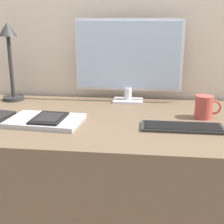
{
  "coord_description": "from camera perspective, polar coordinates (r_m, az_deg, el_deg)",
  "views": [
    {
      "loc": [
        0.18,
        -1.16,
        1.13
      ],
      "look_at": [
        0.04,
        0.05,
        0.76
      ],
      "focal_mm": 50.0,
      "sensor_mm": 36.0,
      "label": 1
    }
  ],
  "objects": [
    {
      "name": "wall_back",
      "position": [
        1.75,
        0.81,
        19.02
      ],
      "size": [
        3.6,
        0.05,
        2.4
      ],
      "color": "beige",
      "rests_on": "ground_plane"
    },
    {
      "name": "desk",
      "position": [
        1.54,
        -1.0,
        -13.71
      ],
      "size": [
        1.39,
        0.75,
        0.7
      ],
      "color": "brown",
      "rests_on": "ground_plane"
    },
    {
      "name": "monitor",
      "position": [
        1.63,
        3.08,
        9.86
      ],
      "size": [
        0.55,
        0.11,
        0.43
      ],
      "color": "silver",
      "rests_on": "desk"
    },
    {
      "name": "keyboard",
      "position": [
        1.29,
        12.7,
        -2.71
      ],
      "size": [
        0.33,
        0.12,
        0.01
      ],
      "color": "#282828",
      "rests_on": "desk"
    },
    {
      "name": "laptop",
      "position": [
        1.35,
        -12.08,
        -1.58
      ],
      "size": [
        0.32,
        0.23,
        0.02
      ],
      "color": "#A3A3A8",
      "rests_on": "desk"
    },
    {
      "name": "ereader",
      "position": [
        1.34,
        -11.45,
        -1.08
      ],
      "size": [
        0.13,
        0.18,
        0.01
      ],
      "color": "black",
      "rests_on": "laptop"
    },
    {
      "name": "desk_lamp",
      "position": [
        1.75,
        -18.23,
        10.32
      ],
      "size": [
        0.11,
        0.11,
        0.41
      ],
      "color": "#282828",
      "rests_on": "desk"
    },
    {
      "name": "coffee_mug",
      "position": [
        1.44,
        16.55,
        0.88
      ],
      "size": [
        0.12,
        0.08,
        0.1
      ],
      "color": "#B7473D",
      "rests_on": "desk"
    }
  ]
}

